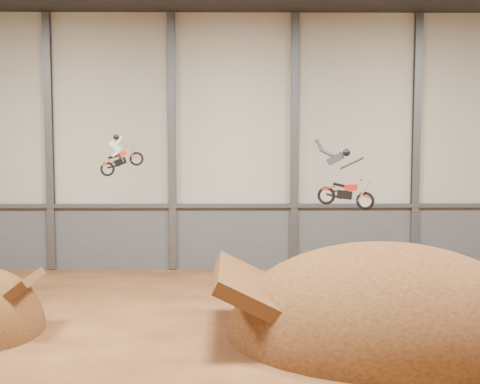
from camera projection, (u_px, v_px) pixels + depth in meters
The scene contains 11 objects.
floor at pixel (234, 360), 22.24m from camera, with size 40.00×40.00×0.00m, color #532C16.
back_wall at pixel (233, 143), 36.55m from camera, with size 40.00×0.10×14.00m, color #B9B5A3.
lower_band_back at pixel (233, 238), 36.93m from camera, with size 39.80×0.18×3.50m, color #4E5055.
steel_rail at pixel (233, 206), 36.61m from camera, with size 39.80×0.35×0.20m, color #47494F.
steel_column_1 at pixel (49, 143), 36.24m from camera, with size 0.40×0.36×13.90m, color #47494F.
steel_column_2 at pixel (172, 143), 36.31m from camera, with size 0.40×0.36×13.90m, color #47494F.
steel_column_3 at pixel (294, 143), 36.39m from camera, with size 0.40×0.36×13.90m, color #47494F.
steel_column_4 at pixel (416, 143), 36.47m from camera, with size 0.40×0.36×13.90m, color #47494F.
landing_ramp at pixel (385, 334), 25.11m from camera, with size 11.92×10.54×6.88m, color #3C200F.
fmx_rider_a at pixel (124, 150), 27.61m from camera, with size 1.84×0.70×1.66m, color red, non-canonical shape.
fmx_rider_b at pixel (345, 175), 27.24m from camera, with size 3.09×0.88×2.65m, color #B8170A, non-canonical shape.
Camera 1 is at (-0.07, -21.65, 7.59)m, focal length 50.00 mm.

